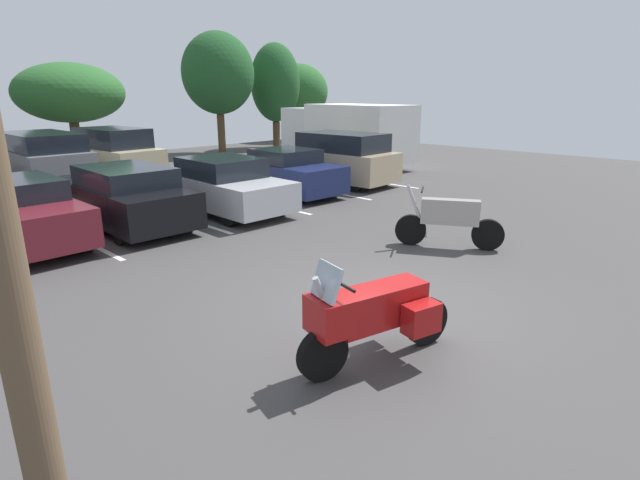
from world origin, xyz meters
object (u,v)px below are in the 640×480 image
(car_black, at_px, (123,196))
(car_far_grey, at_px, (41,161))
(motorcycle_touring, at_px, (373,313))
(motorcycle_second, at_px, (449,220))
(car_maroon, at_px, (12,213))
(car_tan, at_px, (337,158))
(car_navy, at_px, (283,172))
(car_silver, at_px, (219,185))
(box_truck, at_px, (346,132))
(car_far_champagne, at_px, (113,154))

(car_black, xyz_separation_m, car_far_grey, (0.19, 6.37, 0.25))
(motorcycle_touring, xyz_separation_m, motorcycle_second, (4.78, 1.72, -0.05))
(car_maroon, xyz_separation_m, car_black, (2.41, -0.03, 0.01))
(motorcycle_second, distance_m, car_maroon, 9.20)
(motorcycle_touring, xyz_separation_m, car_tan, (8.83, 8.51, 0.25))
(car_black, height_order, car_navy, car_black)
(car_silver, relative_size, car_navy, 1.12)
(car_maroon, distance_m, car_far_grey, 6.86)
(car_maroon, distance_m, car_black, 2.41)
(car_silver, xyz_separation_m, car_tan, (5.39, 0.45, 0.19))
(car_navy, distance_m, box_truck, 6.85)
(car_black, relative_size, car_silver, 0.98)
(motorcycle_touring, bearing_deg, car_black, 83.86)
(car_silver, height_order, car_navy, car_silver)
(car_silver, distance_m, car_far_grey, 7.13)
(motorcycle_second, distance_m, car_tan, 7.91)
(car_far_champagne, bearing_deg, car_maroon, -127.72)
(motorcycle_second, bearing_deg, car_far_champagne, 94.52)
(car_black, height_order, car_far_champagne, car_far_champagne)
(car_black, relative_size, car_navy, 1.09)
(car_far_grey, bearing_deg, car_navy, -50.68)
(car_silver, distance_m, car_navy, 2.83)
(box_truck, bearing_deg, motorcycle_touring, -137.94)
(car_tan, distance_m, car_far_grey, 9.96)
(motorcycle_touring, xyz_separation_m, car_silver, (3.45, 8.06, 0.05))
(car_navy, xyz_separation_m, car_tan, (2.59, -0.00, 0.20))
(motorcycle_second, bearing_deg, car_black, 120.06)
(box_truck, bearing_deg, car_far_grey, 162.74)
(motorcycle_touring, distance_m, car_far_grey, 14.83)
(motorcycle_touring, height_order, car_tan, car_tan)
(motorcycle_touring, bearing_deg, car_far_champagne, 76.26)
(car_navy, bearing_deg, car_black, -179.02)
(car_silver, height_order, box_truck, box_truck)
(car_silver, bearing_deg, car_far_champagne, 87.88)
(car_silver, relative_size, car_tan, 1.08)
(car_maroon, bearing_deg, car_black, -0.77)
(car_black, distance_m, car_far_grey, 6.38)
(car_black, distance_m, car_silver, 2.57)
(car_black, distance_m, car_far_champagne, 7.34)
(car_maroon, bearing_deg, motorcycle_second, -46.96)
(car_maroon, bearing_deg, car_tan, 0.33)
(motorcycle_touring, height_order, car_maroon, car_maroon)
(motorcycle_touring, bearing_deg, car_far_grey, 85.75)
(car_tan, bearing_deg, car_far_champagne, 127.46)
(car_tan, relative_size, car_far_champagne, 0.99)
(car_maroon, relative_size, car_far_champagne, 0.98)
(car_far_grey, bearing_deg, motorcycle_second, -74.27)
(car_tan, height_order, box_truck, box_truck)
(car_tan, bearing_deg, box_truck, 37.06)
(car_far_champagne, bearing_deg, car_silver, -92.12)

